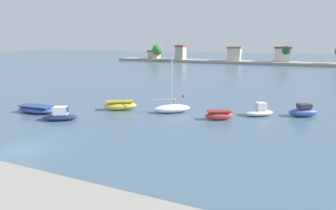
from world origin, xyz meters
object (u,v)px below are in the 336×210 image
(moored_boat_5, at_px, (219,115))
(moored_boat_6, at_px, (259,111))
(moored_boat_3, at_px, (120,106))
(moored_boat_7, at_px, (304,111))
(moored_boat_2, at_px, (60,116))
(mooring_buoy_2, at_px, (184,96))
(moored_boat_4, at_px, (172,108))
(mooring_buoy_3, at_px, (174,100))
(moored_boat_1, at_px, (36,109))

(moored_boat_5, height_order, moored_boat_6, moored_boat_6)
(moored_boat_3, relative_size, moored_boat_7, 1.15)
(moored_boat_2, distance_m, moored_boat_3, 7.74)
(moored_boat_6, bearing_deg, mooring_buoy_2, 118.00)
(moored_boat_3, height_order, moored_boat_4, moored_boat_4)
(moored_boat_3, xyz_separation_m, mooring_buoy_3, (4.69, 7.78, -0.41))
(moored_boat_1, bearing_deg, moored_boat_4, 19.36)
(moored_boat_6, relative_size, moored_boat_7, 1.01)
(moored_boat_2, xyz_separation_m, mooring_buoy_3, (8.46, 14.53, -0.40))
(moored_boat_1, distance_m, moored_boat_5, 22.90)
(moored_boat_4, distance_m, mooring_buoy_2, 9.97)
(moored_boat_6, relative_size, mooring_buoy_3, 10.38)
(moored_boat_4, bearing_deg, mooring_buoy_3, 74.04)
(moored_boat_2, bearing_deg, mooring_buoy_3, 30.67)
(moored_boat_3, distance_m, moored_boat_7, 22.97)
(moored_boat_4, distance_m, moored_boat_7, 16.02)
(mooring_buoy_3, bearing_deg, moored_boat_2, -120.22)
(mooring_buoy_3, bearing_deg, moored_boat_4, -71.61)
(moored_boat_4, bearing_deg, moored_boat_5, -42.55)
(moored_boat_2, relative_size, moored_boat_5, 1.15)
(moored_boat_5, relative_size, moored_boat_7, 0.90)
(moored_boat_5, bearing_deg, moored_boat_2, 178.06)
(moored_boat_7, bearing_deg, mooring_buoy_2, 135.47)
(moored_boat_4, relative_size, moored_boat_6, 1.82)
(mooring_buoy_3, bearing_deg, mooring_buoy_2, 84.22)
(moored_boat_7, xyz_separation_m, mooring_buoy_2, (-17.21, 5.50, -0.44))
(moored_boat_2, distance_m, mooring_buoy_2, 19.99)
(moored_boat_1, bearing_deg, moored_boat_3, 26.84)
(mooring_buoy_2, bearing_deg, moored_boat_6, -30.45)
(mooring_buoy_2, distance_m, mooring_buoy_3, 3.42)
(moored_boat_7, relative_size, mooring_buoy_3, 10.25)
(moored_boat_3, height_order, mooring_buoy_2, moored_boat_3)
(moored_boat_1, xyz_separation_m, moored_boat_2, (5.33, -1.45, 0.13))
(moored_boat_4, bearing_deg, moored_boat_7, -18.74)
(moored_boat_3, height_order, moored_boat_5, moored_boat_3)
(moored_boat_5, relative_size, moored_boat_6, 0.89)
(moored_boat_7, bearing_deg, moored_boat_1, 172.50)
(moored_boat_4, bearing_deg, moored_boat_1, 168.41)
(moored_boat_5, relative_size, mooring_buoy_3, 9.20)
(moored_boat_3, bearing_deg, moored_boat_5, -29.86)
(moored_boat_5, bearing_deg, moored_boat_3, 156.89)
(moored_boat_5, height_order, mooring_buoy_3, moored_boat_5)
(moored_boat_4, distance_m, moored_boat_6, 10.77)
(moored_boat_6, bearing_deg, moored_boat_4, 162.51)
(moored_boat_7, height_order, mooring_buoy_3, moored_boat_7)
(moored_boat_3, relative_size, mooring_buoy_2, 11.48)
(moored_boat_4, distance_m, mooring_buoy_3, 6.76)
(moored_boat_2, height_order, moored_boat_3, moored_boat_2)
(moored_boat_4, height_order, moored_boat_7, moored_boat_4)
(moored_boat_4, relative_size, mooring_buoy_3, 18.93)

